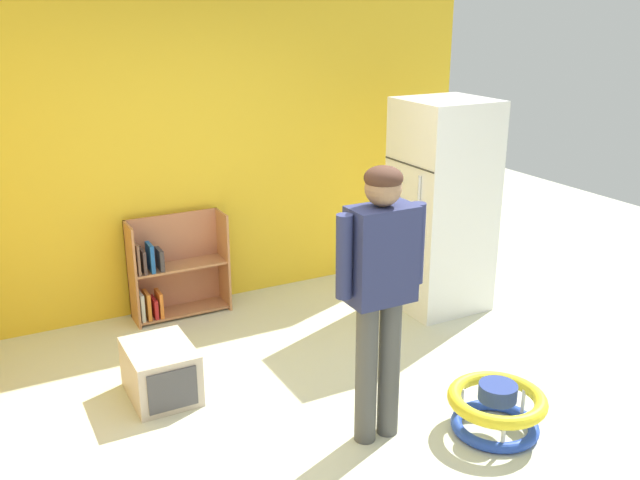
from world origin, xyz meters
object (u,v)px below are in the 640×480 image
standing_person (380,281)px  refrigerator (442,206)px  baby_walker (496,408)px  pet_carrier (161,371)px  bookshelf (172,273)px

standing_person → refrigerator: bearing=43.1°
refrigerator → baby_walker: (-0.86, -1.73, -0.73)m
standing_person → pet_carrier: standing_person is taller
bookshelf → pet_carrier: 1.34m
bookshelf → pet_carrier: (-0.46, -1.25, -0.19)m
refrigerator → standing_person: size_ratio=1.06×
standing_person → pet_carrier: bearing=133.7°
standing_person → bookshelf: bearing=103.6°
refrigerator → bookshelf: refrigerator is taller
bookshelf → baby_walker: (1.23, -2.61, -0.21)m
refrigerator → bookshelf: size_ratio=2.09×
refrigerator → pet_carrier: (-2.55, -0.36, -0.71)m
standing_person → pet_carrier: size_ratio=3.04×
refrigerator → standing_person: bearing=-136.9°
standing_person → pet_carrier: (-1.02, 1.07, -0.84)m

